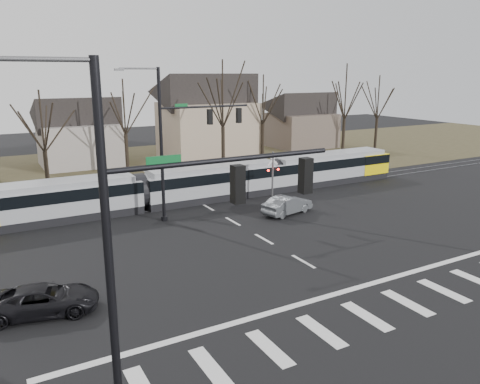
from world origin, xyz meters
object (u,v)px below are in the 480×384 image
tram (211,181)px  sedan (287,205)px  rail_crossing_signal (273,179)px  suv (44,300)px

tram → sedan: size_ratio=8.54×
sedan → rail_crossing_signal: bearing=-26.8°
tram → rail_crossing_signal: bearing=-40.9°
tram → suv: size_ratio=7.60×
sedan → suv: (-17.17, -6.92, -0.05)m
suv → tram: bearing=-34.2°
suv → rail_crossing_signal: 20.53m
tram → sedan: 7.02m
sedan → suv: size_ratio=0.89×
tram → rail_crossing_signal: (3.70, -3.21, 0.38)m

